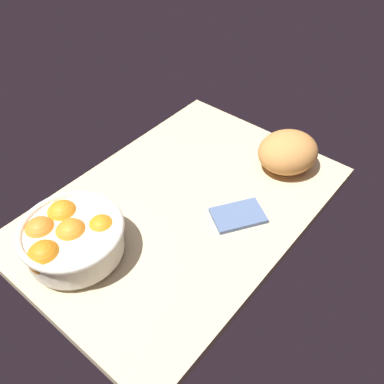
% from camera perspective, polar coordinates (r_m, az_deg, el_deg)
% --- Properties ---
extents(ground_plane, '(0.83, 0.57, 0.03)m').
position_cam_1_polar(ground_plane, '(1.08, -1.44, -2.25)').
color(ground_plane, beige).
extents(fruit_bowl, '(0.23, 0.23, 0.11)m').
position_cam_1_polar(fruit_bowl, '(0.95, -16.50, -5.92)').
color(fruit_bowl, silver).
rests_on(fruit_bowl, ground).
extents(bread_loaf, '(0.22, 0.21, 0.11)m').
position_cam_1_polar(bread_loaf, '(1.17, 13.09, 5.40)').
color(bread_loaf, '#CA8543').
rests_on(bread_loaf, ground).
extents(napkin_folded, '(0.15, 0.14, 0.01)m').
position_cam_1_polar(napkin_folded, '(1.04, 6.39, -3.24)').
color(napkin_folded, slate).
rests_on(napkin_folded, ground).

